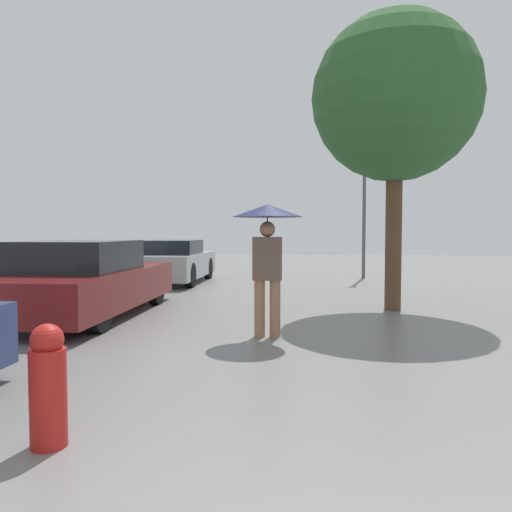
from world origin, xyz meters
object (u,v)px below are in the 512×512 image
Objects in this scene: street_lamp at (364,180)px; fire_hydrant at (48,386)px; parked_car_farthest at (174,262)px; pedestrian at (267,235)px; parked_car_middle at (83,281)px; tree at (395,99)px.

street_lamp is 5.92× the size of fire_hydrant.
street_lamp reaches higher than parked_car_farthest.
pedestrian reaches higher than parked_car_middle.
street_lamp reaches higher than pedestrian.
fire_hydrant is (-3.35, -6.15, -3.42)m from tree.
pedestrian reaches higher than parked_car_farthest.
pedestrian is 9.31m from street_lamp.
tree reaches higher than fire_hydrant.
pedestrian is 2.17× the size of fire_hydrant.
pedestrian is at bearing -65.86° from parked_car_farthest.
parked_car_farthest is 6.29m from street_lamp.
parked_car_farthest reaches higher than fire_hydrant.
parked_car_farthest is at bearing 139.86° from tree.
street_lamp is (0.23, 6.32, -0.83)m from tree.
parked_car_middle is at bearing -167.79° from tree.
tree is 7.79m from fire_hydrant.
street_lamp reaches higher than fire_hydrant.
street_lamp is 13.23m from fire_hydrant.
tree is (5.26, -4.44, 3.25)m from parked_car_farthest.
parked_car_middle is 0.84× the size of tree.
pedestrian is 7.70m from parked_car_farthest.
parked_car_middle is at bearing -126.87° from street_lamp.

